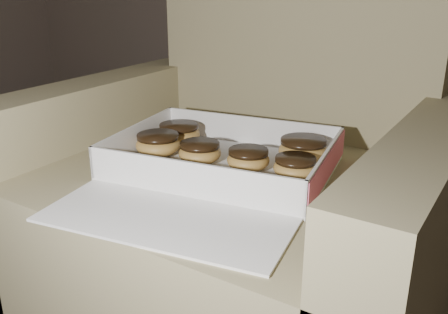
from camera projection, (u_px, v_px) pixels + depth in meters
armchair at (239, 210)px, 1.17m from camera, size 0.92×0.78×0.96m
bakery_box at (217, 171)px, 1.02m from camera, size 0.52×0.58×0.07m
donut_a at (295, 167)px, 1.00m from camera, size 0.09×0.09×0.04m
donut_b at (303, 150)px, 1.08m from camera, size 0.11×0.11×0.05m
donut_c at (200, 152)px, 1.08m from camera, size 0.09×0.09×0.05m
donut_d at (179, 133)px, 1.19m from camera, size 0.10×0.10×0.05m
donut_e at (158, 144)px, 1.12m from camera, size 0.10×0.10×0.05m
donut_f at (248, 159)px, 1.04m from camera, size 0.09×0.09×0.04m
crumb_a at (227, 196)px, 0.92m from camera, size 0.01×0.01×0.00m
crumb_b at (187, 176)px, 1.01m from camera, size 0.01×0.01×0.00m
crumb_c at (173, 167)px, 1.05m from camera, size 0.01×0.01×0.00m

